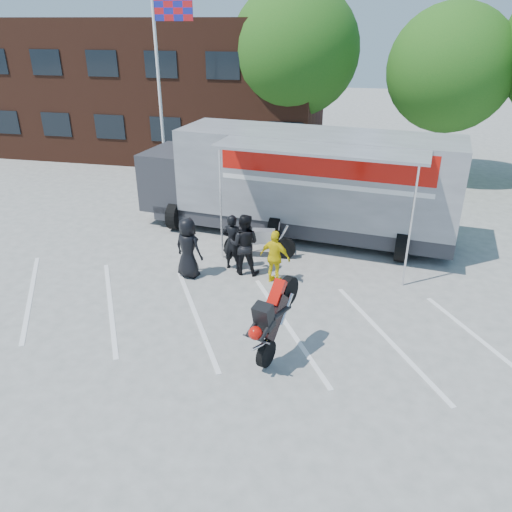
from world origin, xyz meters
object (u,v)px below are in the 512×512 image
at_px(transporter_truck, 299,233).
at_px(spectator_leather_c, 244,244).
at_px(spectator_leather_b, 232,242).
at_px(spectator_hivis, 275,257).
at_px(parked_motorcycle, 260,257).
at_px(tree_mid, 450,69).
at_px(stunt_bike_rider, 281,351).
at_px(spectator_leather_a, 188,248).
at_px(tree_left, 295,51).
at_px(flagpole, 164,72).

distance_m(transporter_truck, spectator_leather_c, 3.72).
xyz_separation_m(spectator_leather_b, spectator_hivis, (1.41, -0.60, -0.08)).
height_order(parked_motorcycle, spectator_leather_c, spectator_leather_c).
bearing_deg(tree_mid, spectator_hivis, -115.18).
xyz_separation_m(parked_motorcycle, spectator_leather_b, (-0.64, -0.95, 0.87)).
bearing_deg(stunt_bike_rider, spectator_leather_a, 155.70).
height_order(tree_left, transporter_truck, tree_left).
distance_m(stunt_bike_rider, spectator_leather_a, 4.63).
bearing_deg(tree_mid, spectator_leather_c, -119.82).
xyz_separation_m(tree_left, tree_mid, (7.00, -1.00, -0.62)).
bearing_deg(parked_motorcycle, spectator_hivis, -160.53).
bearing_deg(tree_left, spectator_leather_a, -94.79).
bearing_deg(spectator_leather_c, spectator_leather_b, -27.46).
bearing_deg(parked_motorcycle, flagpole, 36.28).
relative_size(tree_left, spectator_leather_b, 4.96).
distance_m(parked_motorcycle, spectator_leather_c, 1.51).
relative_size(stunt_bike_rider, spectator_leather_c, 1.11).
xyz_separation_m(tree_mid, transporter_truck, (-5.35, -8.00, -4.94)).
height_order(spectator_leather_c, spectator_hivis, spectator_leather_c).
bearing_deg(spectator_hivis, spectator_leather_b, -6.06).
relative_size(tree_left, spectator_leather_c, 4.63).
bearing_deg(spectator_hivis, stunt_bike_rider, 119.92).
bearing_deg(spectator_leather_a, parked_motorcycle, -116.46).
distance_m(tree_mid, transporter_truck, 10.81).
distance_m(flagpole, spectator_leather_b, 8.61).
relative_size(flagpole, spectator_hivis, 5.02).
xyz_separation_m(tree_left, spectator_hivis, (1.46, -12.78, -4.77)).
bearing_deg(stunt_bike_rider, spectator_hivis, 122.06).
xyz_separation_m(transporter_truck, parked_motorcycle, (-0.97, -2.23, 0.00)).
distance_m(tree_mid, parked_motorcycle, 13.00).
height_order(spectator_leather_b, spectator_hivis, spectator_leather_b).
relative_size(parked_motorcycle, stunt_bike_rider, 1.13).
relative_size(tree_left, spectator_leather_a, 4.76).
bearing_deg(stunt_bike_rider, tree_left, 116.89).
xyz_separation_m(stunt_bike_rider, spectator_leather_c, (-1.75, 3.65, 0.93)).
bearing_deg(parked_motorcycle, stunt_bike_rider, -169.42).
relative_size(flagpole, tree_mid, 1.04).
height_order(parked_motorcycle, spectator_leather_b, spectator_leather_b).
height_order(stunt_bike_rider, spectator_leather_a, spectator_leather_a).
height_order(flagpole, spectator_leather_b, flagpole).
xyz_separation_m(flagpole, stunt_bike_rider, (6.46, -10.05, -5.05)).
relative_size(flagpole, tree_left, 0.93).
xyz_separation_m(tree_mid, spectator_leather_b, (-6.95, -11.18, -4.07)).
bearing_deg(transporter_truck, flagpole, 160.25).
height_order(tree_left, spectator_hivis, tree_left).
height_order(stunt_bike_rider, spectator_leather_b, spectator_leather_b).
relative_size(parked_motorcycle, spectator_leather_c, 1.25).
distance_m(flagpole, transporter_truck, 8.32).
height_order(spectator_leather_b, spectator_leather_c, spectator_leather_c).
distance_m(stunt_bike_rider, spectator_hivis, 3.45).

